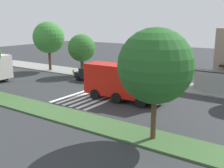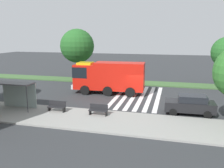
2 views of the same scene
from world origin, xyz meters
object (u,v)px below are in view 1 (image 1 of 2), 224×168
object	(u,v)px
fire_truck	(125,81)
median_tree_center	(155,66)
bench_west_of_shelter	(148,80)
sidewalk_tree_far_west	(49,38)
bus_stop_shelter	(211,77)
sidewalk_tree_west	(82,48)
bench_near_shelter	(176,84)
parked_car_west	(90,74)
fire_hydrant	(73,72)

from	to	relation	value
fire_truck	median_tree_center	size ratio (longest dim) A/B	1.12
bench_west_of_shelter	sidewalk_tree_far_west	xyz separation A→B (m)	(-17.71, -0.37, 4.84)
bus_stop_shelter	median_tree_center	xyz separation A→B (m)	(0.13, -14.81, 3.31)
bench_west_of_shelter	sidewalk_tree_west	bearing A→B (deg)	-178.05
bench_near_shelter	sidewalk_tree_west	bearing A→B (deg)	-178.56
parked_car_west	bench_west_of_shelter	bearing A→B (deg)	17.16
bus_stop_shelter	bench_near_shelter	distance (m)	4.20
bench_west_of_shelter	fire_hydrant	bearing A→B (deg)	-175.91
sidewalk_tree_far_west	bench_near_shelter	bearing A→B (deg)	0.98
bus_stop_shelter	sidewalk_tree_west	distance (m)	18.82
sidewalk_tree_west	median_tree_center	distance (m)	23.75
bench_near_shelter	fire_hydrant	distance (m)	16.04
bench_near_shelter	sidewalk_tree_west	size ratio (longest dim) A/B	0.26
bench_west_of_shelter	sidewalk_tree_far_west	world-z (taller)	sidewalk_tree_far_west
fire_hydrant	fire_truck	bearing A→B (deg)	-27.64
fire_truck	bench_near_shelter	size ratio (longest dim) A/B	5.32
fire_truck	bench_west_of_shelter	distance (m)	8.26
parked_car_west	fire_hydrant	xyz separation A→B (m)	(-4.58, 1.70, -0.40)
sidewalk_tree_west	fire_hydrant	bearing A→B (deg)	-159.54
parked_car_west	bench_near_shelter	size ratio (longest dim) A/B	2.66
fire_truck	parked_car_west	distance (m)	10.59
bus_stop_shelter	bench_near_shelter	bearing A→B (deg)	179.75
bench_west_of_shelter	fire_hydrant	size ratio (longest dim) A/B	2.29
fire_truck	bus_stop_shelter	distance (m)	10.24
bench_near_shelter	bench_west_of_shelter	distance (m)	3.88
sidewalk_tree_far_west	fire_hydrant	distance (m)	7.47
parked_car_west	bench_west_of_shelter	size ratio (longest dim) A/B	2.66
sidewalk_tree_west	fire_truck	bearing A→B (deg)	-31.87
median_tree_center	bench_west_of_shelter	bearing A→B (deg)	118.40
bus_stop_shelter	sidewalk_tree_west	bearing A→B (deg)	-178.92
bus_stop_shelter	bench_near_shelter	size ratio (longest dim) A/B	2.19
bench_near_shelter	fire_hydrant	world-z (taller)	bench_near_shelter
sidewalk_tree_far_west	sidewalk_tree_west	size ratio (longest dim) A/B	1.30
fire_truck	bench_near_shelter	xyz separation A→B (m)	(2.41, 7.99, -1.49)
median_tree_center	fire_truck	bearing A→B (deg)	133.79
parked_car_west	bus_stop_shelter	distance (m)	15.68
fire_truck	sidewalk_tree_far_west	bearing A→B (deg)	155.33
sidewalk_tree_west	median_tree_center	xyz separation A→B (m)	(18.81, -14.45, 1.05)
bus_stop_shelter	sidewalk_tree_far_west	xyz separation A→B (m)	(-25.59, -0.35, 3.54)
fire_truck	sidewalk_tree_west	bearing A→B (deg)	145.14
sidewalk_tree_far_west	sidewalk_tree_west	distance (m)	7.03
sidewalk_tree_west	fire_hydrant	distance (m)	3.92
parked_car_west	sidewalk_tree_far_west	world-z (taller)	sidewalk_tree_far_west
parked_car_west	sidewalk_tree_west	distance (m)	5.09
fire_truck	sidewalk_tree_west	size ratio (longest dim) A/B	1.41
parked_car_west	median_tree_center	world-z (taller)	median_tree_center
sidewalk_tree_far_west	fire_hydrant	world-z (taller)	sidewalk_tree_far_west
bench_near_shelter	bench_west_of_shelter	world-z (taller)	same
sidewalk_tree_west	fire_hydrant	xyz separation A→B (m)	(-1.34, -0.50, -3.65)
bench_near_shelter	fire_truck	bearing A→B (deg)	-106.81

